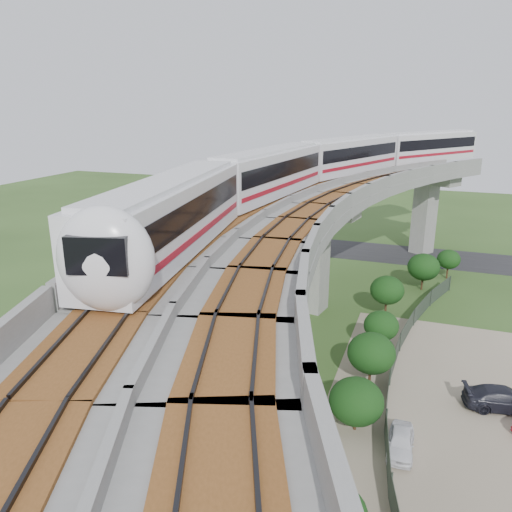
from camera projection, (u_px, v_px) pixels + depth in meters
The scene contains 14 objects.
ground at pixel (264, 363), 34.68m from camera, with size 160.00×160.00×0.00m, color #2F4B1E.
dirt_lot at pixel (486, 421), 28.33m from camera, with size 18.00×26.00×0.04m, color #7E705C.
asphalt_road at pixel (343, 249), 61.64m from camera, with size 60.00×8.00×0.03m, color #232326.
viaduct at pixel (324, 243), 30.76m from camera, with size 19.58×73.98×11.40m.
metro_train at pixel (334, 165), 41.99m from camera, with size 18.23×59.85×3.64m.
fence at pixel (411, 379), 31.29m from camera, with size 3.87×38.73×1.50m.
tree_0 at pixel (449, 259), 50.82m from camera, with size 2.31×2.31×3.03m.
tree_1 at pixel (424, 267), 47.64m from camera, with size 3.02×3.02×3.59m.
tree_2 at pixel (387, 290), 41.16m from camera, with size 2.77×2.77×3.71m.
tree_3 at pixel (381, 326), 35.02m from camera, with size 2.44×2.44×3.39m.
tree_4 at pixel (371, 353), 31.24m from camera, with size 3.01×3.01×3.60m.
tree_5 at pixel (356, 401), 27.09m from camera, with size 2.99×2.99×3.09m.
car_white at pixel (401, 442), 25.73m from camera, with size 1.31×3.25×1.11m, color white.
car_dark at pixel (504, 399), 29.28m from camera, with size 1.86×4.57×1.33m, color black.
Camera 1 is at (9.95, -29.29, 17.36)m, focal length 35.00 mm.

